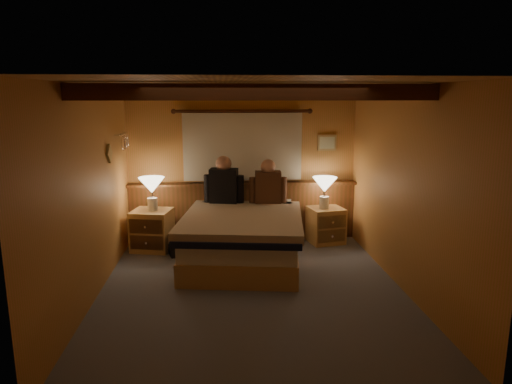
{
  "coord_description": "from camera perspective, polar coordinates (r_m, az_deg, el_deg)",
  "views": [
    {
      "loc": [
        -0.35,
        -5.08,
        2.26
      ],
      "look_at": [
        0.08,
        0.4,
        1.12
      ],
      "focal_mm": 32.0,
      "sensor_mm": 36.0,
      "label": 1
    }
  ],
  "objects": [
    {
      "name": "floor",
      "position": [
        5.57,
        -0.52,
        -12.16
      ],
      "size": [
        4.2,
        4.2,
        0.0
      ],
      "primitive_type": "plane",
      "color": "#545964",
      "rests_on": "ground"
    },
    {
      "name": "ceiling",
      "position": [
        5.1,
        -0.57,
        13.33
      ],
      "size": [
        4.2,
        4.2,
        0.0
      ],
      "primitive_type": "plane",
      "rotation": [
        3.14,
        0.0,
        0.0
      ],
      "color": "#BE8F47",
      "rests_on": "wall_back"
    },
    {
      "name": "wall_back",
      "position": [
        7.27,
        -1.69,
        3.37
      ],
      "size": [
        3.6,
        0.0,
        3.6
      ],
      "primitive_type": "plane",
      "rotation": [
        1.57,
        0.0,
        0.0
      ],
      "color": "#C37B46",
      "rests_on": "floor"
    },
    {
      "name": "wall_left",
      "position": [
        5.39,
        -20.0,
        -0.3
      ],
      "size": [
        0.0,
        4.2,
        4.2
      ],
      "primitive_type": "plane",
      "rotation": [
        1.57,
        0.0,
        1.57
      ],
      "color": "#C37B46",
      "rests_on": "floor"
    },
    {
      "name": "wall_right",
      "position": [
        5.62,
        18.09,
        0.3
      ],
      "size": [
        0.0,
        4.2,
        4.2
      ],
      "primitive_type": "plane",
      "rotation": [
        1.57,
        0.0,
        -1.57
      ],
      "color": "#C37B46",
      "rests_on": "floor"
    },
    {
      "name": "wall_front",
      "position": [
        3.19,
        2.08,
        -7.7
      ],
      "size": [
        3.6,
        0.0,
        3.6
      ],
      "primitive_type": "plane",
      "rotation": [
        -1.57,
        0.0,
        0.0
      ],
      "color": "#C37B46",
      "rests_on": "floor"
    },
    {
      "name": "wainscot",
      "position": [
        7.35,
        -1.63,
        -2.22
      ],
      "size": [
        3.6,
        0.23,
        0.94
      ],
      "color": "brown",
      "rests_on": "wall_back"
    },
    {
      "name": "curtain_window",
      "position": [
        7.16,
        -1.68,
        5.83
      ],
      "size": [
        2.18,
        0.09,
        1.11
      ],
      "color": "#482012",
      "rests_on": "wall_back"
    },
    {
      "name": "ceiling_beams",
      "position": [
        5.25,
        -0.69,
        12.3
      ],
      "size": [
        3.6,
        1.65,
        0.16
      ],
      "color": "#482012",
      "rests_on": "ceiling"
    },
    {
      "name": "coat_rail",
      "position": [
        6.82,
        -16.15,
        6.32
      ],
      "size": [
        0.05,
        0.55,
        0.24
      ],
      "color": "silver",
      "rests_on": "wall_left"
    },
    {
      "name": "framed_print",
      "position": [
        7.39,
        8.87,
        6.11
      ],
      "size": [
        0.3,
        0.04,
        0.25
      ],
      "color": "tan",
      "rests_on": "wall_back"
    },
    {
      "name": "bed",
      "position": [
        6.35,
        -1.63,
        -5.65
      ],
      "size": [
        1.82,
        2.23,
        0.7
      ],
      "rotation": [
        0.0,
        0.0,
        -0.14
      ],
      "color": "tan",
      "rests_on": "floor"
    },
    {
      "name": "nightstand_left",
      "position": [
        7.04,
        -12.86,
        -4.66
      ],
      "size": [
        0.65,
        0.6,
        0.61
      ],
      "rotation": [
        0.0,
        0.0,
        -0.21
      ],
      "color": "tan",
      "rests_on": "floor"
    },
    {
      "name": "nightstand_right",
      "position": [
        7.3,
        8.72,
        -4.12
      ],
      "size": [
        0.59,
        0.56,
        0.56
      ],
      "rotation": [
        0.0,
        0.0,
        0.21
      ],
      "color": "tan",
      "rests_on": "floor"
    },
    {
      "name": "lamp_left",
      "position": [
        6.89,
        -12.9,
        0.58
      ],
      "size": [
        0.38,
        0.38,
        0.5
      ],
      "color": "silver",
      "rests_on": "nightstand_left"
    },
    {
      "name": "lamp_right",
      "position": [
        7.12,
        8.57,
        0.68
      ],
      "size": [
        0.38,
        0.38,
        0.49
      ],
      "color": "silver",
      "rests_on": "nightstand_right"
    },
    {
      "name": "person_left",
      "position": [
        6.89,
        -4.04,
        1.09
      ],
      "size": [
        0.6,
        0.31,
        0.74
      ],
      "rotation": [
        0.0,
        0.0,
        -0.18
      ],
      "color": "black",
      "rests_on": "bed"
    },
    {
      "name": "person_right",
      "position": [
        6.87,
        1.5,
        0.89
      ],
      "size": [
        0.57,
        0.24,
        0.69
      ],
      "rotation": [
        0.0,
        0.0,
        -0.05
      ],
      "color": "#4E2F1F",
      "rests_on": "bed"
    },
    {
      "name": "duffel_bag",
      "position": [
        6.8,
        -8.9,
        -6.56
      ],
      "size": [
        0.5,
        0.38,
        0.32
      ],
      "rotation": [
        0.0,
        0.0,
        0.28
      ],
      "color": "black",
      "rests_on": "floor"
    }
  ]
}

